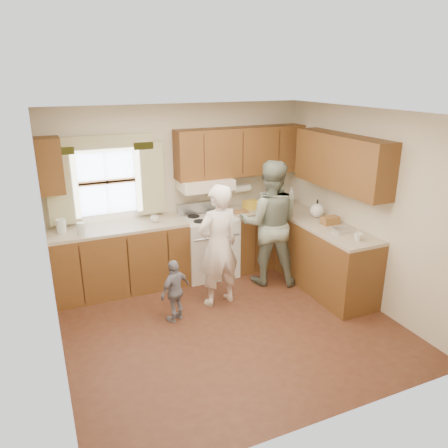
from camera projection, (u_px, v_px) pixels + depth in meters
name	position (u px, v px, depth m)	size (l,w,h in m)	color
room	(230.00, 227.00, 4.89)	(3.80, 3.80, 3.80)	#452215
kitchen_fixtures	(238.00, 226.00, 6.19)	(3.80, 2.25, 2.15)	#47240F
stove	(208.00, 245.00, 6.51)	(0.76, 0.67, 1.07)	silver
woman_left	(218.00, 246.00, 5.55)	(0.59, 0.39, 1.61)	silver
woman_right	(270.00, 223.00, 6.13)	(0.87, 0.68, 1.79)	#223728
child	(175.00, 291.00, 5.27)	(0.47, 0.19, 0.80)	gray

